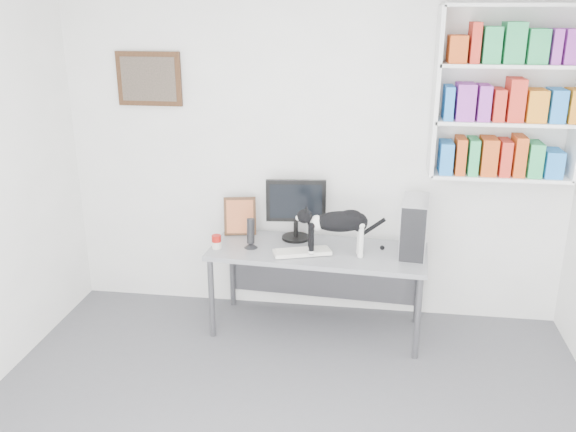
{
  "coord_description": "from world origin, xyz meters",
  "views": [
    {
      "loc": [
        0.47,
        -2.7,
        2.44
      ],
      "look_at": [
        -0.13,
        1.53,
        0.97
      ],
      "focal_mm": 38.0,
      "sensor_mm": 36.0,
      "label": 1
    }
  ],
  "objects": [
    {
      "name": "room",
      "position": [
        0.0,
        0.0,
        1.35
      ],
      "size": [
        4.01,
        4.01,
        2.7
      ],
      "color": "#4D4E52",
      "rests_on": "ground"
    },
    {
      "name": "bookshelf",
      "position": [
        1.4,
        1.85,
        1.85
      ],
      "size": [
        1.03,
        0.28,
        1.24
      ],
      "primitive_type": "cube",
      "color": "silver",
      "rests_on": "room"
    },
    {
      "name": "wall_art",
      "position": [
        -1.3,
        1.97,
        1.9
      ],
      "size": [
        0.52,
        0.04,
        0.42
      ],
      "primitive_type": "cube",
      "color": "#462B16",
      "rests_on": "room"
    },
    {
      "name": "desk",
      "position": [
        0.09,
        1.6,
        0.34
      ],
      "size": [
        1.68,
        0.74,
        0.68
      ],
      "primitive_type": "cube",
      "rotation": [
        0.0,
        0.0,
        -0.07
      ],
      "color": "gray",
      "rests_on": "room"
    },
    {
      "name": "monitor",
      "position": [
        -0.11,
        1.8,
        0.93
      ],
      "size": [
        0.49,
        0.27,
        0.5
      ],
      "primitive_type": "cube",
      "rotation": [
        0.0,
        0.0,
        0.11
      ],
      "color": "black",
      "rests_on": "desk"
    },
    {
      "name": "keyboard",
      "position": [
        -0.02,
        1.49,
        0.7
      ],
      "size": [
        0.46,
        0.29,
        0.03
      ],
      "primitive_type": "cube",
      "rotation": [
        0.0,
        0.0,
        0.32
      ],
      "color": "silver",
      "rests_on": "desk"
    },
    {
      "name": "pc_tower",
      "position": [
        0.8,
        1.64,
        0.89
      ],
      "size": [
        0.23,
        0.44,
        0.42
      ],
      "primitive_type": "cube",
      "rotation": [
        0.0,
        0.0,
        -0.1
      ],
      "color": "silver",
      "rests_on": "desk"
    },
    {
      "name": "speaker",
      "position": [
        -0.43,
        1.56,
        0.8
      ],
      "size": [
        0.11,
        0.11,
        0.24
      ],
      "primitive_type": "cylinder",
      "rotation": [
        0.0,
        0.0,
        0.05
      ],
      "color": "black",
      "rests_on": "desk"
    },
    {
      "name": "leaning_print",
      "position": [
        -0.57,
        1.84,
        0.84
      ],
      "size": [
        0.27,
        0.15,
        0.32
      ],
      "primitive_type": "cube",
      "rotation": [
        0.0,
        0.0,
        0.2
      ],
      "color": "#462B16",
      "rests_on": "desk"
    },
    {
      "name": "soup_can",
      "position": [
        -0.68,
        1.51,
        0.74
      ],
      "size": [
        0.08,
        0.08,
        0.11
      ],
      "primitive_type": "cylinder",
      "rotation": [
        0.0,
        0.0,
        -0.1
      ],
      "color": "#9F120D",
      "rests_on": "desk"
    },
    {
      "name": "cat",
      "position": [
        0.24,
        1.49,
        0.87
      ],
      "size": [
        0.61,
        0.26,
        0.36
      ],
      "primitive_type": null,
      "rotation": [
        0.0,
        0.0,
        0.19
      ],
      "color": "black",
      "rests_on": "desk"
    }
  ]
}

